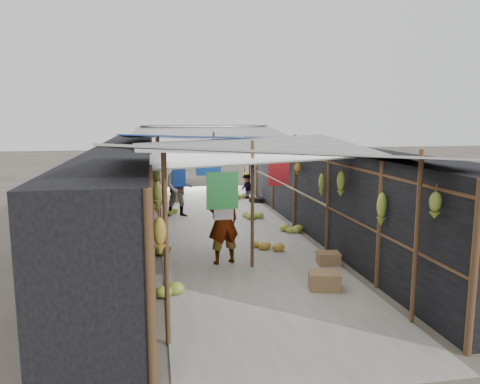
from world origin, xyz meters
TOP-DOWN VIEW (x-y plane):
  - ground at (0.00, 0.00)m, footprint 80.00×80.00m
  - aisle_slab at (0.00, 6.50)m, footprint 3.60×16.00m
  - stall_left at (-2.70, 6.50)m, footprint 1.40×15.00m
  - stall_right at (2.70, 6.50)m, footprint 1.40×15.00m
  - crate_near at (1.01, 1.54)m, footprint 0.64×0.56m
  - crate_mid at (1.60, 2.88)m, footprint 0.50×0.43m
  - crate_back at (-1.18, 10.84)m, footprint 0.42×0.36m
  - black_basin at (1.70, 10.30)m, footprint 0.54×0.54m
  - vendor_elderly at (-0.54, 3.37)m, footprint 0.77×0.61m
  - shopper_blue at (-1.18, 8.25)m, footprint 0.90×0.70m
  - vendor_seated at (1.50, 11.04)m, footprint 0.56×0.70m
  - market_canopy at (0.02, 6.83)m, footprint 5.62×15.20m
  - hanging_bananas at (-0.01, 6.50)m, footprint 3.95×13.98m
  - floor_bananas at (-0.12, 7.10)m, footprint 3.93×9.77m

SIDE VIEW (x-z plane):
  - ground at x=0.00m, z-range 0.00..0.00m
  - aisle_slab at x=0.00m, z-range 0.00..0.02m
  - black_basin at x=1.70m, z-range 0.00..0.16m
  - crate_back at x=-1.18m, z-range 0.00..0.25m
  - crate_mid at x=1.60m, z-range 0.00..0.27m
  - floor_bananas at x=-0.12m, z-range -0.03..0.32m
  - crate_near at x=1.01m, z-range 0.00..0.33m
  - vendor_seated at x=1.50m, z-range 0.00..0.95m
  - shopper_blue at x=-1.18m, z-range 0.00..1.84m
  - vendor_elderly at x=-0.54m, z-range 0.00..1.87m
  - stall_left at x=-2.70m, z-range 0.00..2.30m
  - stall_right at x=2.70m, z-range 0.00..2.30m
  - hanging_bananas at x=-0.01m, z-range 1.24..2.08m
  - market_canopy at x=0.02m, z-range 1.03..3.79m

